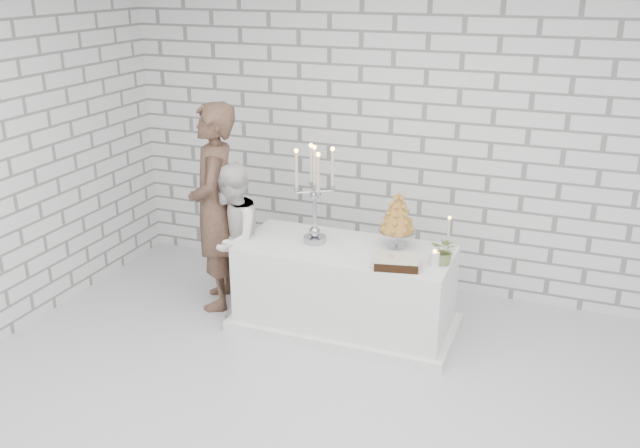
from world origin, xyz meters
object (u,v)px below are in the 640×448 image
at_px(bride, 232,240).
at_px(groom, 215,207).
at_px(cake_table, 345,287).
at_px(candelabra, 315,195).
at_px(croquembouche, 397,220).

bearing_deg(bride, groom, -125.97).
xyz_separation_m(cake_table, candelabra, (-0.29, 0.01, 0.80)).
bearing_deg(croquembouche, cake_table, -159.06).
distance_m(bride, candelabra, 0.91).
bearing_deg(bride, cake_table, 80.38).
distance_m(cake_table, candelabra, 0.85).
relative_size(groom, candelabra, 2.21).
bearing_deg(candelabra, groom, -179.86).
relative_size(cake_table, groom, 0.95).
relative_size(cake_table, croquembouche, 3.65).
relative_size(bride, candelabra, 1.62).
xyz_separation_m(cake_table, groom, (-1.25, 0.01, 0.57)).
bearing_deg(groom, candelabra, 65.80).
height_order(bride, croquembouche, bride).
distance_m(cake_table, groom, 1.38).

